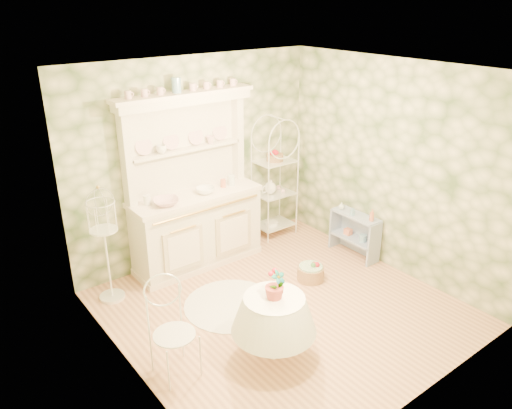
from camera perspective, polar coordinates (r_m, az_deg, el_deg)
floor at (r=5.94m, az=3.01°, el=-11.79°), size 3.60×3.60×0.00m
ceiling at (r=4.93m, az=3.67°, el=14.96°), size 3.60×3.60×0.00m
wall_left at (r=4.43m, az=-14.72°, el=-5.16°), size 3.60×3.60×0.00m
wall_right at (r=6.54m, az=15.39°, el=4.01°), size 3.60×3.60×0.00m
wall_back at (r=6.67m, az=-6.86°, el=5.04°), size 3.60×3.60×0.00m
wall_front at (r=4.24m, az=19.48°, el=-7.13°), size 3.60×3.60×0.00m
kitchen_dresser at (r=6.41m, az=-7.00°, el=2.35°), size 1.87×0.61×2.29m
bakers_rack at (r=7.31m, az=2.14°, el=2.93°), size 0.55×0.39×1.76m
side_shelf at (r=7.04m, az=11.20°, el=-3.32°), size 0.34×0.76×0.64m
round_table at (r=5.01m, az=2.04°, el=-13.60°), size 0.92×0.92×0.79m
cafe_chair at (r=4.85m, az=-9.34°, el=-14.22°), size 0.56×0.56×0.95m
birdcage_stand at (r=5.99m, az=-16.84°, el=-4.23°), size 0.38×0.38×1.49m
floor_basket at (r=6.45m, az=6.26°, el=-7.69°), size 0.43×0.43×0.21m
lace_rug at (r=5.99m, az=-2.86°, el=-11.37°), size 1.25×1.25×0.01m
bowl_floral at (r=6.17m, az=-10.23°, el=0.04°), size 0.40×0.40×0.08m
bowl_white at (r=6.46m, az=-5.82°, el=1.36°), size 0.25×0.25×0.08m
cup_left at (r=6.24m, az=-10.75°, el=6.04°), size 0.17×0.17×0.10m
cup_right at (r=6.57m, az=-5.23°, el=7.22°), size 0.12×0.12×0.10m
potted_geranium at (r=4.75m, az=2.58°, el=-9.26°), size 0.16×0.11×0.29m
bottle_amber at (r=6.73m, az=13.10°, el=-1.33°), size 0.08×0.08×0.17m
bottle_blue at (r=6.87m, az=10.98°, el=-0.90°), size 0.06×0.06×0.11m
bottle_glass at (r=7.03m, az=9.73°, el=-0.28°), size 0.10×0.10×0.10m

